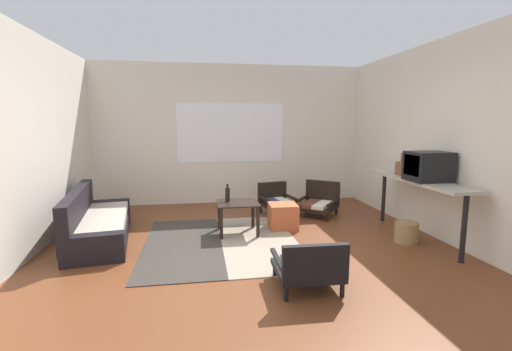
{
  "coord_description": "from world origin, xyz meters",
  "views": [
    {
      "loc": [
        -0.62,
        -3.98,
        1.59
      ],
      "look_at": [
        0.16,
        0.88,
        0.85
      ],
      "focal_mm": 24.86,
      "sensor_mm": 36.0,
      "label": 1
    }
  ],
  "objects_px": {
    "clay_vase": "(404,167)",
    "glass_bottle": "(227,194)",
    "armchair_by_window": "(277,200)",
    "armchair_corner": "(319,201)",
    "wicker_basket": "(406,232)",
    "crt_television": "(428,166)",
    "console_shelf": "(418,185)",
    "couch": "(96,224)",
    "ottoman_orange": "(283,216)",
    "armchair_striped_foreground": "(309,266)",
    "coffee_table": "(238,209)"
  },
  "relations": [
    {
      "from": "armchair_by_window",
      "to": "clay_vase",
      "type": "distance_m",
      "value": 2.12
    },
    {
      "from": "coffee_table",
      "to": "armchair_by_window",
      "type": "relative_size",
      "value": 0.8
    },
    {
      "from": "armchair_corner",
      "to": "console_shelf",
      "type": "bearing_deg",
      "value": -57.49
    },
    {
      "from": "couch",
      "to": "glass_bottle",
      "type": "xyz_separation_m",
      "value": [
        1.8,
        0.02,
        0.35
      ]
    },
    {
      "from": "coffee_table",
      "to": "armchair_striped_foreground",
      "type": "height_order",
      "value": "armchair_striped_foreground"
    },
    {
      "from": "couch",
      "to": "wicker_basket",
      "type": "bearing_deg",
      "value": -11.04
    },
    {
      "from": "crt_television",
      "to": "wicker_basket",
      "type": "xyz_separation_m",
      "value": [
        -0.23,
        0.03,
        -0.89
      ]
    },
    {
      "from": "clay_vase",
      "to": "armchair_corner",
      "type": "bearing_deg",
      "value": 130.95
    },
    {
      "from": "coffee_table",
      "to": "armchair_striped_foreground",
      "type": "bearing_deg",
      "value": -75.22
    },
    {
      "from": "armchair_by_window",
      "to": "armchair_corner",
      "type": "relative_size",
      "value": 0.85
    },
    {
      "from": "coffee_table",
      "to": "armchair_corner",
      "type": "relative_size",
      "value": 0.68
    },
    {
      "from": "couch",
      "to": "console_shelf",
      "type": "distance_m",
      "value": 4.43
    },
    {
      "from": "console_shelf",
      "to": "ottoman_orange",
      "type": "bearing_deg",
      "value": 156.61
    },
    {
      "from": "armchair_by_window",
      "to": "crt_television",
      "type": "bearing_deg",
      "value": -47.02
    },
    {
      "from": "console_shelf",
      "to": "glass_bottle",
      "type": "relative_size",
      "value": 7.42
    },
    {
      "from": "coffee_table",
      "to": "glass_bottle",
      "type": "height_order",
      "value": "glass_bottle"
    },
    {
      "from": "clay_vase",
      "to": "wicker_basket",
      "type": "bearing_deg",
      "value": -113.57
    },
    {
      "from": "coffee_table",
      "to": "armchair_corner",
      "type": "distance_m",
      "value": 1.73
    },
    {
      "from": "armchair_corner",
      "to": "glass_bottle",
      "type": "bearing_deg",
      "value": -155.44
    },
    {
      "from": "armchair_by_window",
      "to": "armchair_striped_foreground",
      "type": "relative_size",
      "value": 1.18
    },
    {
      "from": "ottoman_orange",
      "to": "armchair_striped_foreground",
      "type": "bearing_deg",
      "value": -96.32
    },
    {
      "from": "wicker_basket",
      "to": "crt_television",
      "type": "bearing_deg",
      "value": -7.84
    },
    {
      "from": "console_shelf",
      "to": "crt_television",
      "type": "bearing_deg",
      "value": -90.99
    },
    {
      "from": "console_shelf",
      "to": "wicker_basket",
      "type": "height_order",
      "value": "console_shelf"
    },
    {
      "from": "armchair_corner",
      "to": "wicker_basket",
      "type": "height_order",
      "value": "armchair_corner"
    },
    {
      "from": "coffee_table",
      "to": "armchair_corner",
      "type": "bearing_deg",
      "value": 29.33
    },
    {
      "from": "glass_bottle",
      "to": "wicker_basket",
      "type": "bearing_deg",
      "value": -19.64
    },
    {
      "from": "clay_vase",
      "to": "glass_bottle",
      "type": "relative_size",
      "value": 1.24
    },
    {
      "from": "ottoman_orange",
      "to": "glass_bottle",
      "type": "height_order",
      "value": "glass_bottle"
    },
    {
      "from": "crt_television",
      "to": "clay_vase",
      "type": "relative_size",
      "value": 1.53
    },
    {
      "from": "glass_bottle",
      "to": "console_shelf",
      "type": "bearing_deg",
      "value": -14.84
    },
    {
      "from": "armchair_by_window",
      "to": "wicker_basket",
      "type": "xyz_separation_m",
      "value": [
        1.39,
        -1.7,
        -0.11
      ]
    },
    {
      "from": "armchair_corner",
      "to": "ottoman_orange",
      "type": "height_order",
      "value": "armchair_corner"
    },
    {
      "from": "armchair_by_window",
      "to": "ottoman_orange",
      "type": "relative_size",
      "value": 1.77
    },
    {
      "from": "armchair_by_window",
      "to": "armchair_striped_foreground",
      "type": "distance_m",
      "value": 2.81
    },
    {
      "from": "coffee_table",
      "to": "armchair_by_window",
      "type": "xyz_separation_m",
      "value": [
        0.79,
        0.97,
        -0.11
      ]
    },
    {
      "from": "armchair_striped_foreground",
      "to": "glass_bottle",
      "type": "relative_size",
      "value": 2.44
    },
    {
      "from": "armchair_by_window",
      "to": "crt_television",
      "type": "xyz_separation_m",
      "value": [
        1.62,
        -1.73,
        0.77
      ]
    },
    {
      "from": "couch",
      "to": "armchair_corner",
      "type": "height_order",
      "value": "couch"
    },
    {
      "from": "clay_vase",
      "to": "wicker_basket",
      "type": "distance_m",
      "value": 0.99
    },
    {
      "from": "wicker_basket",
      "to": "glass_bottle",
      "type": "bearing_deg",
      "value": 160.36
    },
    {
      "from": "ottoman_orange",
      "to": "wicker_basket",
      "type": "height_order",
      "value": "ottoman_orange"
    },
    {
      "from": "ottoman_orange",
      "to": "clay_vase",
      "type": "bearing_deg",
      "value": -11.93
    },
    {
      "from": "coffee_table",
      "to": "ottoman_orange",
      "type": "relative_size",
      "value": 1.41
    },
    {
      "from": "coffee_table",
      "to": "wicker_basket",
      "type": "bearing_deg",
      "value": -18.58
    },
    {
      "from": "ottoman_orange",
      "to": "crt_television",
      "type": "xyz_separation_m",
      "value": [
        1.7,
        -0.92,
        0.84
      ]
    },
    {
      "from": "armchair_striped_foreground",
      "to": "crt_television",
      "type": "relative_size",
      "value": 1.28
    },
    {
      "from": "armchair_by_window",
      "to": "console_shelf",
      "type": "distance_m",
      "value": 2.3
    },
    {
      "from": "clay_vase",
      "to": "glass_bottle",
      "type": "distance_m",
      "value": 2.59
    },
    {
      "from": "console_shelf",
      "to": "armchair_corner",
      "type": "bearing_deg",
      "value": 122.51
    }
  ]
}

